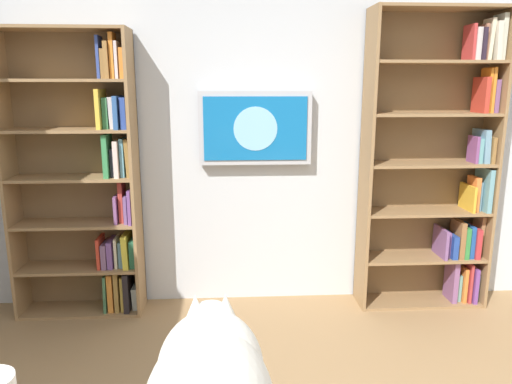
% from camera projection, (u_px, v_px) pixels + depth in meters
% --- Properties ---
extents(wall_back, '(4.52, 0.06, 2.70)m').
position_uv_depth(wall_back, '(253.00, 121.00, 3.45)').
color(wall_back, silver).
rests_on(wall_back, ground).
extents(bookshelf_left, '(0.92, 0.28, 2.11)m').
position_uv_depth(bookshelf_left, '(441.00, 169.00, 3.44)').
color(bookshelf_left, '#937047').
rests_on(bookshelf_left, ground).
extents(bookshelf_right, '(0.86, 0.28, 1.97)m').
position_uv_depth(bookshelf_right, '(89.00, 183.00, 3.32)').
color(bookshelf_right, '#937047').
rests_on(bookshelf_right, ground).
extents(wall_mounted_tv, '(0.79, 0.07, 0.51)m').
position_uv_depth(wall_mounted_tv, '(255.00, 128.00, 3.38)').
color(wall_mounted_tv, '#B7B7BC').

